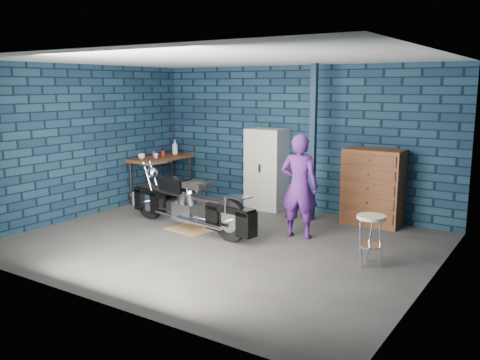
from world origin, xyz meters
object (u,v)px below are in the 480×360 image
object	(u,v)px
workbench	(162,179)
shop_stool	(370,241)
motorcycle	(189,199)
locker	(266,169)
storage_bin	(146,199)
tool_chest	(373,187)
person	(299,186)

from	to	relation	value
workbench	shop_stool	size ratio (longest dim) A/B	2.06
workbench	shop_stool	world-z (taller)	workbench
motorcycle	shop_stool	distance (m)	3.04
locker	shop_stool	distance (m)	3.41
storage_bin	shop_stool	world-z (taller)	shop_stool
motorcycle	tool_chest	distance (m)	3.08
workbench	storage_bin	size ratio (longest dim) A/B	3.27
workbench	storage_bin	world-z (taller)	workbench
motorcycle	person	world-z (taller)	person
workbench	motorcycle	xyz separation A→B (m)	(1.84, -1.38, 0.06)
person	tool_chest	world-z (taller)	person
locker	motorcycle	bearing A→B (deg)	-98.92
person	locker	world-z (taller)	person
workbench	tool_chest	xyz separation A→B (m)	(4.23, 0.57, 0.19)
workbench	locker	size ratio (longest dim) A/B	0.91
motorcycle	tool_chest	xyz separation A→B (m)	(2.38, 1.95, 0.13)
motorcycle	tool_chest	world-z (taller)	tool_chest
motorcycle	workbench	bearing A→B (deg)	152.44
storage_bin	locker	distance (m)	2.47
locker	tool_chest	xyz separation A→B (m)	(2.08, 0.00, -0.12)
person	workbench	bearing A→B (deg)	-22.29
locker	shop_stool	bearing A→B (deg)	-36.03
person	shop_stool	size ratio (longest dim) A/B	2.39
person	tool_chest	size ratio (longest dim) A/B	1.25
person	storage_bin	distance (m)	3.57
motorcycle	storage_bin	distance (m)	2.06
locker	shop_stool	size ratio (longest dim) A/B	2.26
motorcycle	person	distance (m)	1.81
motorcycle	shop_stool	world-z (taller)	motorcycle
workbench	person	world-z (taller)	person
motorcycle	locker	bearing A→B (deg)	90.45
tool_chest	shop_stool	size ratio (longest dim) A/B	1.90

